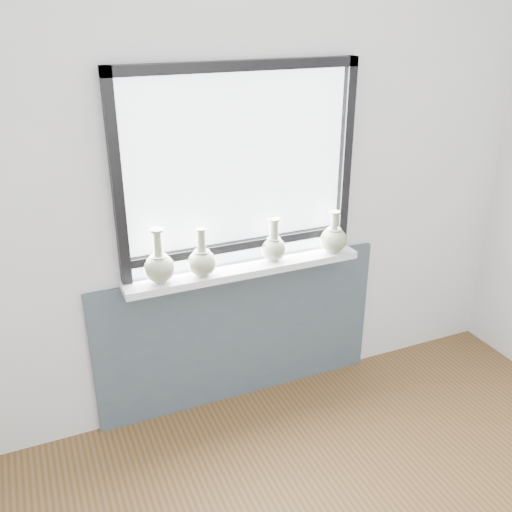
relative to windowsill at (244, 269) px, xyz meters
name	(u,v)px	position (x,y,z in m)	size (l,w,h in m)	color
back_wall	(237,189)	(0.00, 0.10, 0.42)	(3.60, 0.02, 2.60)	silver
apron_panel	(240,333)	(0.00, 0.07, -0.45)	(1.70, 0.03, 0.86)	#414D58
windowsill	(244,269)	(0.00, 0.00, 0.00)	(1.32, 0.18, 0.04)	white
window	(239,165)	(0.00, 0.06, 0.56)	(1.30, 0.06, 1.05)	black
vase_a	(159,266)	(-0.47, -0.01, 0.11)	(0.16, 0.16, 0.29)	gray
vase_b	(202,260)	(-0.24, -0.02, 0.10)	(0.15, 0.15, 0.26)	gray
vase_c	(274,246)	(0.18, 0.01, 0.10)	(0.14, 0.14, 0.24)	gray
vase_d	(333,238)	(0.53, -0.03, 0.10)	(0.15, 0.15, 0.24)	gray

